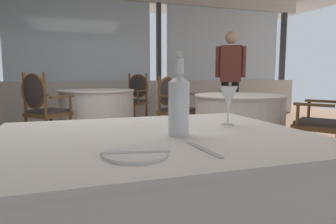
{
  "coord_description": "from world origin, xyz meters",
  "views": [
    {
      "loc": [
        -0.26,
        -2.74,
        0.97
      ],
      "look_at": [
        0.15,
        -1.49,
        0.81
      ],
      "focal_mm": 31.93,
      "sensor_mm": 36.0,
      "label": 1
    }
  ],
  "objects_px": {
    "dining_chair_1_0": "(42,104)",
    "dining_chair_1_1": "(135,96)",
    "wine_glass": "(228,97)",
    "dining_chair_2_1": "(174,104)",
    "water_bottle": "(179,103)",
    "diner_person_0": "(230,74)",
    "dining_chair_2_0": "(329,117)",
    "side_plate": "(136,154)"
  },
  "relations": [
    {
      "from": "side_plate",
      "to": "dining_chair_1_1",
      "type": "height_order",
      "value": "dining_chair_1_1"
    },
    {
      "from": "dining_chair_2_0",
      "to": "side_plate",
      "type": "bearing_deg",
      "value": 88.13
    },
    {
      "from": "side_plate",
      "to": "dining_chair_2_1",
      "type": "distance_m",
      "value": 3.36
    },
    {
      "from": "wine_glass",
      "to": "dining_chair_2_1",
      "type": "height_order",
      "value": "dining_chair_2_1"
    },
    {
      "from": "dining_chair_1_1",
      "to": "dining_chair_1_0",
      "type": "bearing_deg",
      "value": 0.0
    },
    {
      "from": "dining_chair_1_0",
      "to": "diner_person_0",
      "type": "xyz_separation_m",
      "value": [
        3.08,
        0.48,
        0.41
      ]
    },
    {
      "from": "side_plate",
      "to": "dining_chair_2_0",
      "type": "relative_size",
      "value": 0.21
    },
    {
      "from": "wine_glass",
      "to": "dining_chair_1_1",
      "type": "distance_m",
      "value": 4.42
    },
    {
      "from": "wine_glass",
      "to": "dining_chair_1_1",
      "type": "bearing_deg",
      "value": 83.77
    },
    {
      "from": "dining_chair_1_0",
      "to": "dining_chair_1_1",
      "type": "distance_m",
      "value": 2.07
    },
    {
      "from": "dining_chair_2_0",
      "to": "dining_chair_2_1",
      "type": "bearing_deg",
      "value": 0.0
    },
    {
      "from": "dining_chair_1_1",
      "to": "dining_chair_2_1",
      "type": "xyz_separation_m",
      "value": [
        0.22,
        -1.67,
        -0.02
      ]
    },
    {
      "from": "water_bottle",
      "to": "wine_glass",
      "type": "distance_m",
      "value": 0.34
    },
    {
      "from": "dining_chair_2_1",
      "to": "water_bottle",
      "type": "bearing_deg",
      "value": -54.05
    },
    {
      "from": "dining_chair_1_1",
      "to": "diner_person_0",
      "type": "relative_size",
      "value": 0.58
    },
    {
      "from": "diner_person_0",
      "to": "water_bottle",
      "type": "bearing_deg",
      "value": 175.4
    },
    {
      "from": "side_plate",
      "to": "dining_chair_2_1",
      "type": "height_order",
      "value": "dining_chair_2_1"
    },
    {
      "from": "dining_chair_2_0",
      "to": "water_bottle",
      "type": "bearing_deg",
      "value": 86.16
    },
    {
      "from": "dining_chair_1_0",
      "to": "diner_person_0",
      "type": "distance_m",
      "value": 3.14
    },
    {
      "from": "diner_person_0",
      "to": "dining_chair_2_1",
      "type": "bearing_deg",
      "value": 147.85
    },
    {
      "from": "dining_chair_1_0",
      "to": "water_bottle",
      "type": "bearing_deg",
      "value": -118.71
    },
    {
      "from": "side_plate",
      "to": "dining_chair_1_0",
      "type": "bearing_deg",
      "value": 98.83
    },
    {
      "from": "dining_chair_1_1",
      "to": "dining_chair_2_0",
      "type": "xyz_separation_m",
      "value": [
        1.33,
        -3.27,
        -0.04
      ]
    },
    {
      "from": "dining_chair_2_1",
      "to": "dining_chair_1_1",
      "type": "bearing_deg",
      "value": 152.65
    },
    {
      "from": "diner_person_0",
      "to": "dining_chair_1_0",
      "type": "bearing_deg",
      "value": 126.98
    },
    {
      "from": "wine_glass",
      "to": "dining_chair_2_1",
      "type": "bearing_deg",
      "value": 75.64
    },
    {
      "from": "wine_glass",
      "to": "dining_chair_2_1",
      "type": "xyz_separation_m",
      "value": [
        0.7,
        2.72,
        -0.3
      ]
    },
    {
      "from": "wine_glass",
      "to": "dining_chair_2_0",
      "type": "distance_m",
      "value": 2.15
    },
    {
      "from": "water_bottle",
      "to": "dining_chair_1_1",
      "type": "height_order",
      "value": "water_bottle"
    },
    {
      "from": "dining_chair_1_0",
      "to": "dining_chair_1_1",
      "type": "relative_size",
      "value": 1.01
    },
    {
      "from": "dining_chair_1_0",
      "to": "dining_chair_2_1",
      "type": "xyz_separation_m",
      "value": [
        1.75,
        -0.27,
        -0.02
      ]
    },
    {
      "from": "dining_chair_1_1",
      "to": "wine_glass",
      "type": "bearing_deg",
      "value": 41.6
    },
    {
      "from": "side_plate",
      "to": "diner_person_0",
      "type": "bearing_deg",
      "value": 56.67
    },
    {
      "from": "diner_person_0",
      "to": "side_plate",
      "type": "bearing_deg",
      "value": 174.69
    },
    {
      "from": "dining_chair_1_0",
      "to": "dining_chair_1_1",
      "type": "xyz_separation_m",
      "value": [
        1.54,
        1.39,
        -0.0
      ]
    },
    {
      "from": "side_plate",
      "to": "dining_chair_1_0",
      "type": "relative_size",
      "value": 0.19
    },
    {
      "from": "water_bottle",
      "to": "dining_chair_1_1",
      "type": "xyz_separation_m",
      "value": [
        0.78,
        4.54,
        -0.28
      ]
    },
    {
      "from": "water_bottle",
      "to": "diner_person_0",
      "type": "height_order",
      "value": "diner_person_0"
    },
    {
      "from": "dining_chair_1_0",
      "to": "dining_chair_2_1",
      "type": "bearing_deg",
      "value": -51.01
    },
    {
      "from": "dining_chair_2_1",
      "to": "diner_person_0",
      "type": "distance_m",
      "value": 1.58
    },
    {
      "from": "water_bottle",
      "to": "dining_chair_2_1",
      "type": "xyz_separation_m",
      "value": [
        1.0,
        2.87,
        -0.3
      ]
    },
    {
      "from": "diner_person_0",
      "to": "dining_chair_2_0",
      "type": "bearing_deg",
      "value": -157.0
    }
  ]
}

